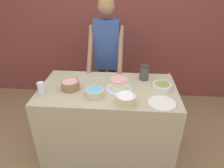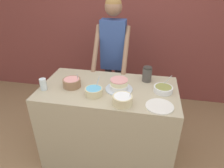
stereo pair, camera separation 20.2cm
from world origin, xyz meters
TOP-DOWN VIEW (x-y plane):
  - wall_back at (0.00, 1.89)m, footprint 10.00×0.05m
  - counter at (0.00, 0.39)m, footprint 1.44×0.78m
  - person_baker at (-0.08, 1.09)m, footprint 0.44×0.48m
  - cake at (0.11, 0.38)m, footprint 0.28×0.28m
  - frosting_bowl_blue at (-0.11, 0.22)m, footprint 0.17×0.17m
  - frosting_bowl_pink at (-0.38, 0.34)m, footprint 0.19×0.19m
  - frosting_bowl_olive at (0.56, 0.41)m, footprint 0.19×0.19m
  - frosting_bowl_white at (0.19, 0.11)m, footprint 0.18×0.18m
  - drinking_glass at (-0.65, 0.22)m, footprint 0.07×0.07m
  - ceramic_plate at (0.52, 0.13)m, footprint 0.25×0.25m
  - stoneware_jar at (0.39, 0.62)m, footprint 0.10×0.10m

SIDE VIEW (x-z plane):
  - counter at x=0.00m, z-range 0.00..0.94m
  - ceramic_plate at x=0.52m, z-range 0.94..0.95m
  - frosting_bowl_olive at x=0.56m, z-range 0.89..1.06m
  - frosting_bowl_blue at x=-0.11m, z-range 0.89..1.07m
  - frosting_bowl_white at x=0.19m, z-range 0.91..1.06m
  - frosting_bowl_pink at x=-0.38m, z-range 0.91..1.07m
  - cake at x=0.11m, z-range 0.93..1.05m
  - drinking_glass at x=-0.65m, z-range 0.94..1.06m
  - stoneware_jar at x=0.39m, z-range 0.94..1.11m
  - person_baker at x=-0.08m, z-range 0.24..2.03m
  - wall_back at x=0.00m, z-range 0.00..2.60m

